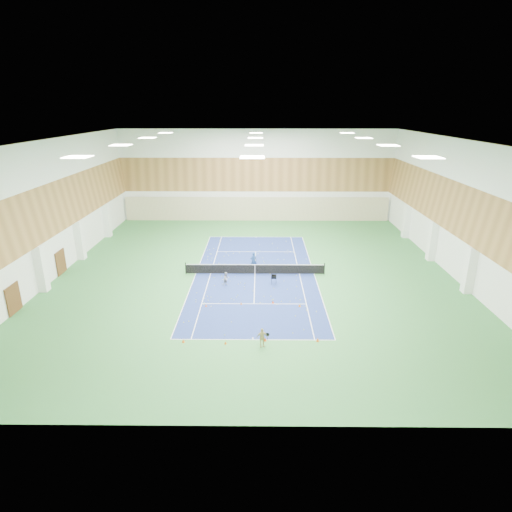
{
  "coord_description": "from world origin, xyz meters",
  "views": [
    {
      "loc": [
        0.45,
        -36.83,
        14.62
      ],
      "look_at": [
        0.1,
        -0.7,
        2.0
      ],
      "focal_mm": 30.0,
      "sensor_mm": 36.0,
      "label": 1
    }
  ],
  "objects_px": {
    "tennis_net": "(255,268)",
    "child_apron": "(262,337)",
    "child_court": "(226,279)",
    "ball_cart": "(274,280)",
    "coach": "(254,261)"
  },
  "relations": [
    {
      "from": "child_apron",
      "to": "tennis_net",
      "type": "bearing_deg",
      "value": 76.19
    },
    {
      "from": "coach",
      "to": "ball_cart",
      "type": "xyz_separation_m",
      "value": [
        1.81,
        -3.52,
        -0.45
      ]
    },
    {
      "from": "child_apron",
      "to": "ball_cart",
      "type": "xyz_separation_m",
      "value": [
        1.08,
        10.33,
        -0.24
      ]
    },
    {
      "from": "child_apron",
      "to": "ball_cart",
      "type": "distance_m",
      "value": 10.39
    },
    {
      "from": "ball_cart",
      "to": "tennis_net",
      "type": "bearing_deg",
      "value": 128.82
    },
    {
      "from": "ball_cart",
      "to": "child_court",
      "type": "bearing_deg",
      "value": -172.21
    },
    {
      "from": "coach",
      "to": "child_court",
      "type": "relative_size",
      "value": 1.41
    },
    {
      "from": "tennis_net",
      "to": "child_apron",
      "type": "xyz_separation_m",
      "value": [
        0.6,
        -12.68,
        0.1
      ]
    },
    {
      "from": "child_apron",
      "to": "child_court",
      "type": "bearing_deg",
      "value": 90.41
    },
    {
      "from": "tennis_net",
      "to": "child_apron",
      "type": "height_order",
      "value": "child_apron"
    },
    {
      "from": "tennis_net",
      "to": "child_apron",
      "type": "relative_size",
      "value": 9.91
    },
    {
      "from": "coach",
      "to": "child_court",
      "type": "distance_m",
      "value": 4.49
    },
    {
      "from": "child_court",
      "to": "ball_cart",
      "type": "xyz_separation_m",
      "value": [
        4.12,
        0.32,
        -0.2
      ]
    },
    {
      "from": "child_court",
      "to": "ball_cart",
      "type": "bearing_deg",
      "value": -39.57
    },
    {
      "from": "child_apron",
      "to": "coach",
      "type": "bearing_deg",
      "value": 76.54
    }
  ]
}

